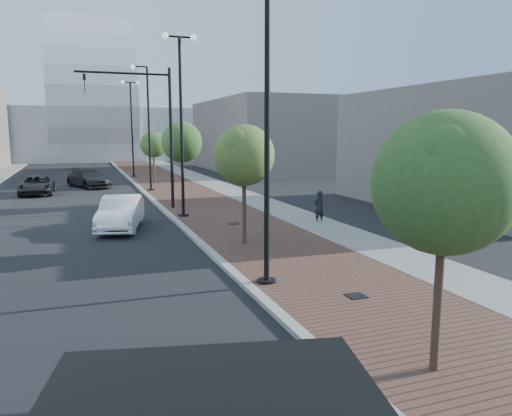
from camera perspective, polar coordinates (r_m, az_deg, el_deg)
name	(u,v)px	position (r m, az deg, el deg)	size (l,w,h in m)	color
sidewalk	(175,182)	(43.74, -9.55, 3.06)	(7.00, 140.00, 0.12)	#4C2D23
concrete_strip	(204,181)	(44.31, -6.11, 3.21)	(2.40, 140.00, 0.13)	slate
curb	(134,183)	(43.25, -14.12, 2.86)	(0.30, 140.00, 0.14)	gray
white_sedan	(121,213)	(23.25, -15.61, -0.55)	(1.63, 4.67, 1.54)	white
dark_car_mid	(37,185)	(38.33, -24.37, 2.47)	(2.21, 4.80, 1.33)	black
dark_car_far	(88,178)	(41.61, -19.10, 3.33)	(2.07, 5.10, 1.48)	black
pedestrian	(319,207)	(24.02, 7.41, 0.11)	(0.59, 0.39, 1.63)	black
streetlight_1	(263,137)	(13.69, 0.86, 8.36)	(1.44, 0.56, 9.21)	black
streetlight_2	(181,125)	(25.29, -8.77, 9.63)	(1.72, 0.56, 9.28)	black
streetlight_3	(148,133)	(37.12, -12.62, 8.55)	(1.44, 0.56, 9.21)	black
streetlight_4	(132,128)	(49.05, -14.38, 9.10)	(1.72, 0.56, 9.28)	black
traffic_mast	(155,123)	(28.10, -11.83, 9.81)	(5.09, 0.20, 8.00)	black
tree_0	(446,183)	(9.16, 21.43, 2.71)	(2.57, 2.55, 4.88)	#382619
tree_1	(245,156)	(18.84, -1.31, 6.19)	(2.43, 2.38, 4.78)	#382619
tree_2	(182,142)	(30.43, -8.66, 7.65)	(2.54, 2.52, 5.10)	#382619
tree_3	(154,145)	(42.27, -11.91, 7.29)	(2.28, 2.21, 4.50)	#382619
convention_center	(92,122)	(87.84, -18.74, 9.52)	(50.00, 30.00, 50.00)	#9DA4A7
commercial_block_ne	(265,136)	(56.60, 1.09, 8.50)	(12.00, 22.00, 8.00)	#68605D
commercial_block_e	(478,148)	(31.97, 24.60, 6.41)	(10.00, 16.00, 7.00)	#625B58
utility_cover_1	(356,296)	(13.48, 11.68, -10.08)	(0.50, 0.50, 0.02)	black
utility_cover_2	(233,224)	(23.24, -2.67, -1.83)	(0.50, 0.50, 0.02)	black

